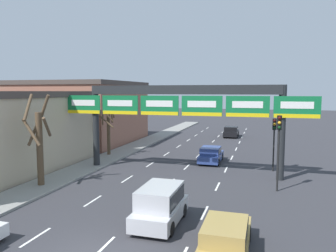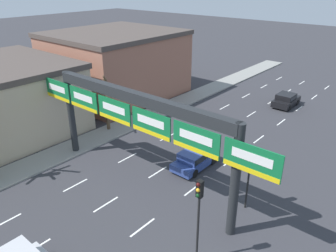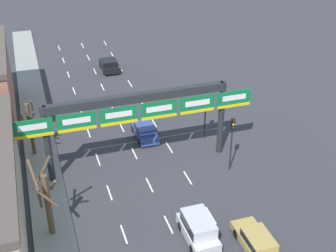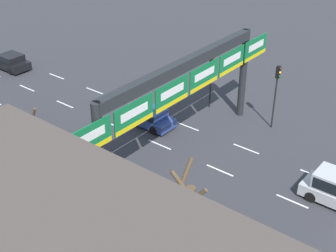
# 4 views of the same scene
# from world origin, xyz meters

# --- Properties ---
(lane_dashes) EXTENTS (6.72, 67.00, 0.01)m
(lane_dashes) POSITION_xyz_m (-0.00, 13.50, 0.01)
(lane_dashes) COLOR white
(lane_dashes) RESTS_ON ground_plane
(sign_gantry) EXTENTS (19.74, 0.70, 6.86)m
(sign_gantry) POSITION_xyz_m (0.00, 13.90, 5.31)
(sign_gantry) COLOR #232628
(sign_gantry) RESTS_ON ground_plane
(car_black) EXTENTS (1.94, 3.92, 1.48)m
(car_black) POSITION_xyz_m (1.79, 35.67, 0.79)
(car_black) COLOR black
(car_black) RESTS_ON ground_plane
(suv_silver) EXTENTS (1.91, 3.98, 1.86)m
(suv_silver) POSITION_xyz_m (1.49, 3.98, 1.03)
(suv_silver) COLOR #B7B7BC
(suv_silver) RESTS_ON ground_plane
(car_blue) EXTENTS (1.83, 4.09, 1.42)m
(car_blue) POSITION_xyz_m (1.67, 18.37, 0.75)
(car_blue) COLOR navy
(car_blue) RESTS_ON ground_plane
(car_gold) EXTENTS (1.82, 4.63, 1.38)m
(car_gold) POSITION_xyz_m (4.87, 1.74, 0.74)
(car_gold) COLOR #A88947
(car_gold) RESTS_ON ground_plane
(traffic_light_near_gantry) EXTENTS (0.30, 0.35, 4.25)m
(traffic_light_near_gantry) POSITION_xyz_m (6.98, 16.51, 3.05)
(traffic_light_near_gantry) COLOR black
(traffic_light_near_gantry) RESTS_ON ground_plane
(traffic_light_mid_block) EXTENTS (0.30, 0.35, 4.88)m
(traffic_light_mid_block) POSITION_xyz_m (7.11, 11.05, 3.47)
(traffic_light_mid_block) COLOR black
(traffic_light_mid_block) RESTS_ON ground_plane
(tree_bare_closest) EXTENTS (1.69, 1.66, 6.08)m
(tree_bare_closest) POSITION_xyz_m (-8.10, 7.55, 3.11)
(tree_bare_closest) COLOR brown
(tree_bare_closest) RESTS_ON sidewalk_left
(tree_bare_second) EXTENTS (1.84, 1.54, 5.37)m
(tree_bare_second) POSITION_xyz_m (-8.50, 18.42, 2.98)
(tree_bare_second) COLOR brown
(tree_bare_second) RESTS_ON sidewalk_left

